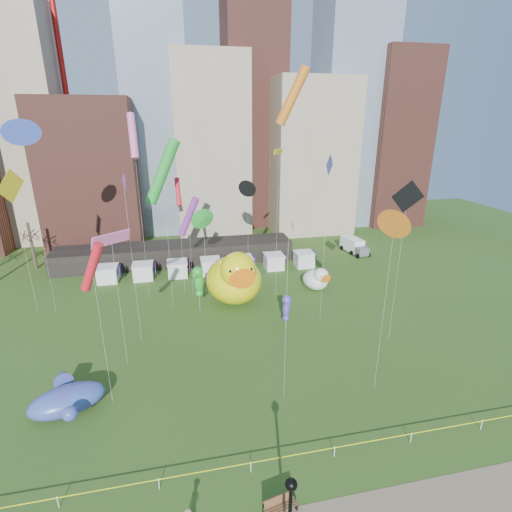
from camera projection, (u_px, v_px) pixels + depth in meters
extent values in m
plane|color=#334E18|center=(251.00, 472.00, 25.95)|extent=(160.00, 160.00, 0.00)
cube|color=gray|center=(22.00, 127.00, 70.04)|extent=(14.00, 12.00, 42.00)
cube|color=brown|center=(92.00, 174.00, 69.58)|extent=(16.00, 14.00, 26.00)
cube|color=#8C9EB2|center=(155.00, 91.00, 74.44)|extent=(12.00, 12.00, 55.00)
cube|color=gray|center=(210.00, 148.00, 76.27)|extent=(14.00, 14.00, 34.00)
cube|color=brown|center=(253.00, 59.00, 78.06)|extent=(12.00, 12.00, 68.00)
cube|color=gray|center=(309.00, 157.00, 79.06)|extent=(16.00, 14.00, 30.00)
cube|color=#8C9EB2|center=(349.00, 111.00, 81.70)|extent=(14.00, 12.00, 48.00)
cube|color=brown|center=(394.00, 141.00, 83.85)|extent=(12.00, 12.00, 36.00)
cylinder|color=red|center=(56.00, 25.00, 67.74)|extent=(1.00, 1.00, 76.00)
cylinder|color=red|center=(332.00, 38.00, 78.04)|extent=(1.00, 1.00, 76.00)
cube|color=black|center=(177.00, 253.00, 63.29)|extent=(38.00, 6.00, 3.20)
cube|color=white|center=(108.00, 275.00, 55.96)|extent=(2.80, 2.80, 2.20)
cube|color=red|center=(120.00, 270.00, 56.15)|extent=(0.08, 1.40, 1.60)
cube|color=white|center=(143.00, 272.00, 56.95)|extent=(2.80, 2.80, 2.20)
cube|color=red|center=(155.00, 268.00, 57.14)|extent=(0.08, 1.40, 1.60)
cube|color=white|center=(178.00, 269.00, 57.94)|extent=(2.80, 2.80, 2.20)
cube|color=red|center=(189.00, 265.00, 58.13)|extent=(0.08, 1.40, 1.60)
cube|color=white|center=(211.00, 267.00, 58.93)|extent=(2.80, 2.80, 2.20)
cube|color=red|center=(222.00, 263.00, 59.12)|extent=(0.08, 1.40, 1.60)
cube|color=white|center=(243.00, 264.00, 59.92)|extent=(2.80, 2.80, 2.20)
cube|color=red|center=(254.00, 260.00, 60.11)|extent=(0.08, 1.40, 1.60)
cube|color=white|center=(274.00, 262.00, 60.91)|extent=(2.80, 2.80, 2.20)
cube|color=red|center=(285.00, 258.00, 61.10)|extent=(0.08, 1.40, 1.60)
cube|color=white|center=(304.00, 260.00, 61.90)|extent=(2.80, 2.80, 2.20)
cube|color=red|center=(315.00, 256.00, 62.09)|extent=(0.08, 1.40, 1.60)
cylinder|color=#382B21|center=(32.00, 246.00, 60.06)|extent=(0.44, 0.44, 7.50)
cylinder|color=white|center=(58.00, 502.00, 23.43)|extent=(0.06, 0.06, 0.90)
cylinder|color=white|center=(159.00, 484.00, 24.62)|extent=(0.06, 0.06, 0.90)
cylinder|color=white|center=(251.00, 467.00, 25.80)|extent=(0.06, 0.06, 0.90)
cylinder|color=white|center=(334.00, 452.00, 26.99)|extent=(0.06, 0.06, 0.90)
cylinder|color=white|center=(411.00, 438.00, 28.18)|extent=(0.06, 0.06, 0.90)
cylinder|color=white|center=(481.00, 425.00, 29.37)|extent=(0.06, 0.06, 0.90)
cube|color=#F1FF0D|center=(251.00, 463.00, 25.69)|extent=(50.00, 0.02, 0.07)
ellipsoid|color=yellow|center=(234.00, 280.00, 49.50)|extent=(7.54, 8.71, 5.88)
ellipsoid|color=yellow|center=(229.00, 272.00, 52.50)|extent=(2.03, 1.61, 2.38)
sphere|color=yellow|center=(238.00, 270.00, 46.31)|extent=(4.64, 4.64, 4.42)
cone|color=orange|center=(241.00, 277.00, 44.65)|extent=(2.53, 2.11, 2.43)
sphere|color=white|center=(230.00, 270.00, 44.71)|extent=(0.80, 0.80, 0.80)
sphere|color=white|center=(250.00, 268.00, 45.31)|extent=(0.80, 0.80, 0.80)
sphere|color=black|center=(231.00, 271.00, 44.37)|extent=(0.40, 0.40, 0.40)
sphere|color=black|center=(251.00, 269.00, 44.97)|extent=(0.40, 0.40, 0.40)
ellipsoid|color=white|center=(315.00, 280.00, 53.49)|extent=(4.20, 4.60, 2.73)
ellipsoid|color=white|center=(309.00, 277.00, 54.78)|extent=(1.06, 0.91, 1.11)
sphere|color=white|center=(321.00, 275.00, 52.10)|extent=(2.51, 2.51, 2.05)
cone|color=orange|center=(325.00, 278.00, 51.39)|extent=(1.33, 1.18, 1.13)
sphere|color=white|center=(320.00, 276.00, 51.29)|extent=(0.37, 0.37, 0.37)
sphere|color=white|center=(327.00, 274.00, 51.78)|extent=(0.37, 0.37, 0.37)
sphere|color=black|center=(321.00, 276.00, 51.15)|extent=(0.18, 0.18, 0.18)
sphere|color=black|center=(328.00, 275.00, 51.63)|extent=(0.18, 0.18, 0.18)
cylinder|color=silver|center=(199.00, 297.00, 46.97)|extent=(0.03, 0.03, 3.91)
ellipsoid|color=green|center=(198.00, 282.00, 46.31)|extent=(1.27, 1.18, 2.58)
sphere|color=green|center=(198.00, 272.00, 45.71)|extent=(1.74, 1.74, 1.32)
cone|color=green|center=(198.00, 275.00, 45.18)|extent=(0.76, 0.94, 0.46)
sphere|color=green|center=(199.00, 293.00, 46.85)|extent=(0.92, 0.92, 0.92)
cylinder|color=silver|center=(286.00, 318.00, 43.38)|extent=(0.03, 0.03, 2.48)
ellipsoid|color=#4B3AAF|center=(286.00, 309.00, 42.97)|extent=(0.85, 0.70, 2.11)
sphere|color=#4B3AAF|center=(287.00, 300.00, 42.45)|extent=(1.11, 1.11, 1.07)
cone|color=#4B3AAF|center=(288.00, 302.00, 42.02)|extent=(0.40, 0.68, 0.38)
sphere|color=#4B3AAF|center=(286.00, 318.00, 43.42)|extent=(0.75, 0.75, 0.75)
ellipsoid|color=#4D348E|center=(67.00, 400.00, 30.95)|extent=(6.51, 4.83, 2.23)
cone|color=#4D348E|center=(62.00, 376.00, 33.36)|extent=(2.06, 2.20, 1.56)
sphere|color=#4D348E|center=(70.00, 414.00, 28.30)|extent=(1.12, 1.12, 1.12)
cube|color=#572F1E|center=(280.00, 507.00, 23.06)|extent=(2.12, 0.95, 0.07)
cube|color=#572F1E|center=(278.00, 499.00, 23.20)|extent=(2.04, 0.55, 0.52)
cube|color=black|center=(295.00, 504.00, 23.52)|extent=(0.19, 0.63, 0.50)
sphere|color=black|center=(291.00, 484.00, 18.86)|extent=(0.63, 0.63, 0.63)
cone|color=black|center=(291.00, 479.00, 18.75)|extent=(0.22, 0.22, 0.28)
cube|color=white|center=(352.00, 244.00, 68.63)|extent=(2.87, 4.80, 2.25)
cube|color=#595960|center=(362.00, 251.00, 66.25)|extent=(2.31, 1.94, 1.44)
cylinder|color=black|center=(352.00, 253.00, 67.15)|extent=(0.35, 0.84, 0.81)
cylinder|color=black|center=(362.00, 251.00, 67.93)|extent=(0.35, 0.84, 0.81)
cylinder|color=black|center=(342.00, 248.00, 69.84)|extent=(0.35, 0.84, 0.81)
cylinder|color=black|center=(352.00, 246.00, 70.61)|extent=(0.35, 0.84, 0.81)
cylinder|color=silver|center=(103.00, 339.00, 30.43)|extent=(0.02, 0.02, 12.16)
cylinder|color=red|center=(92.00, 267.00, 28.39)|extent=(2.43, 1.65, 4.03)
cylinder|color=silver|center=(120.00, 305.00, 35.29)|extent=(0.02, 0.02, 12.73)
cube|color=pink|center=(111.00, 239.00, 33.15)|extent=(3.09, 2.68, 1.10)
cylinder|color=silver|center=(397.00, 272.00, 39.07)|extent=(0.02, 0.02, 15.52)
cube|color=black|center=(407.00, 197.00, 36.47)|extent=(1.78, 2.67, 3.18)
cylinder|color=silver|center=(168.00, 244.00, 45.87)|extent=(0.02, 0.02, 16.87)
cylinder|color=green|center=(162.00, 172.00, 43.04)|extent=(4.47, 1.70, 7.44)
cylinder|color=silver|center=(25.00, 253.00, 44.61)|extent=(0.02, 0.02, 15.56)
cube|color=yellow|center=(11.00, 186.00, 41.99)|extent=(1.73, 3.33, 3.73)
cylinder|color=silver|center=(324.00, 247.00, 42.94)|extent=(0.02, 0.02, 17.98)
cube|color=blue|center=(330.00, 165.00, 39.92)|extent=(0.27, 2.28, 2.28)
cylinder|color=silver|center=(384.00, 312.00, 31.57)|extent=(0.02, 0.02, 15.01)
cone|color=orange|center=(395.00, 224.00, 29.05)|extent=(0.93, 2.09, 2.12)
cylinder|color=silver|center=(133.00, 267.00, 38.52)|extent=(0.02, 0.02, 16.99)
cone|color=purple|center=(123.00, 182.00, 35.66)|extent=(0.52, 1.68, 1.67)
cylinder|color=silver|center=(182.00, 245.00, 50.19)|extent=(0.02, 0.02, 13.90)
cylinder|color=red|center=(178.00, 192.00, 47.86)|extent=(0.70, 2.05, 3.44)
cylinder|color=silver|center=(142.00, 223.00, 47.60)|extent=(0.02, 0.02, 20.61)
cylinder|color=pink|center=(133.00, 136.00, 44.13)|extent=(1.19, 3.14, 5.22)
cylinder|color=silver|center=(248.00, 234.00, 56.26)|extent=(0.02, 0.02, 13.25)
cone|color=black|center=(248.00, 188.00, 54.03)|extent=(1.53, 2.04, 2.28)
cylinder|color=silver|center=(205.00, 260.00, 49.51)|extent=(0.02, 0.02, 10.76)
cone|color=green|center=(203.00, 219.00, 47.70)|extent=(2.14, 1.70, 2.44)
cylinder|color=silver|center=(277.00, 228.00, 48.97)|extent=(0.02, 0.02, 18.80)
cube|color=yellow|center=(278.00, 152.00, 45.80)|extent=(1.56, 1.87, 0.66)
cylinder|color=silver|center=(40.00, 230.00, 43.79)|extent=(0.02, 0.02, 21.15)
cone|color=blue|center=(21.00, 132.00, 40.23)|extent=(2.31, 1.97, 2.71)
cylinder|color=silver|center=(288.00, 268.00, 28.85)|extent=(0.02, 0.02, 23.86)
cylinder|color=orange|center=(293.00, 96.00, 24.84)|extent=(2.27, 1.17, 3.71)
cylinder|color=silver|center=(191.00, 257.00, 50.25)|extent=(0.02, 0.02, 10.85)
cylinder|color=purple|center=(189.00, 217.00, 48.43)|extent=(3.13, 2.13, 5.20)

